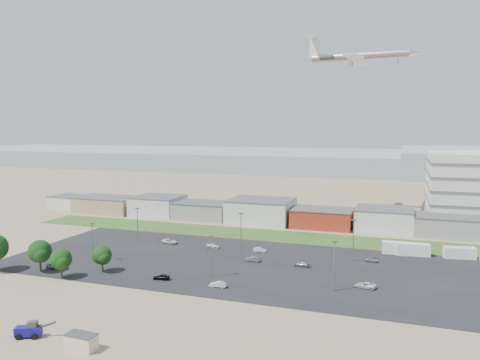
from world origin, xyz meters
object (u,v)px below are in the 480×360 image
at_px(parked_car_11, 260,250).
at_px(parked_car_12, 301,264).
at_px(airliner, 360,56).
at_px(parked_car_7, 253,259).
at_px(telehandler, 28,329).
at_px(parked_car_10, 53,266).
at_px(parked_car_13, 218,284).
at_px(parked_car_8, 372,260).
at_px(portable_shed, 81,342).
at_px(parked_car_0, 365,285).
at_px(parked_car_6, 213,246).
at_px(parked_car_3, 161,277).
at_px(parked_car_9, 169,241).
at_px(box_trailer_a, 399,248).

relative_size(parked_car_11, parked_car_12, 0.93).
bearing_deg(parked_car_11, airliner, -20.69).
height_order(airliner, parked_car_7, airliner).
bearing_deg(parked_car_11, telehandler, 158.06).
bearing_deg(parked_car_10, parked_car_13, -84.04).
xyz_separation_m(parked_car_7, parked_car_12, (12.50, -0.19, -0.08)).
bearing_deg(parked_car_11, parked_car_10, 121.73).
distance_m(parked_car_8, parked_car_12, 18.52).
distance_m(parked_car_8, parked_car_13, 41.97).
bearing_deg(portable_shed, telehandler, 179.11).
relative_size(parked_car_0, parked_car_11, 1.22).
relative_size(airliner, parked_car_7, 11.22).
height_order(parked_car_0, parked_car_13, parked_car_0).
height_order(airliner, parked_car_8, airliner).
distance_m(portable_shed, parked_car_6, 62.72).
relative_size(parked_car_0, parked_car_3, 1.15).
bearing_deg(parked_car_6, parked_car_11, -85.66).
relative_size(telehandler, airliner, 0.15).
distance_m(parked_car_0, parked_car_6, 47.23).
bearing_deg(parked_car_0, parked_car_7, -103.36).
distance_m(parked_car_6, parked_car_7, 17.12).
height_order(parked_car_7, parked_car_9, parked_car_9).
height_order(box_trailer_a, parked_car_9, box_trailer_a).
bearing_deg(portable_shed, parked_car_10, 138.38).
relative_size(parked_car_6, parked_car_12, 1.00).
relative_size(parked_car_12, parked_car_13, 1.06).
relative_size(telehandler, parked_car_11, 1.79).
distance_m(telehandler, parked_car_6, 62.24).
height_order(portable_shed, parked_car_3, portable_shed).
xyz_separation_m(parked_car_0, parked_car_6, (-42.70, 20.17, -0.05)).
relative_size(portable_shed, parked_car_12, 1.27).
relative_size(parked_car_8, parked_car_11, 0.91).
xyz_separation_m(parked_car_8, parked_car_13, (-29.38, -29.98, 0.05)).
height_order(parked_car_12, parked_car_13, parked_car_13).
bearing_deg(box_trailer_a, parked_car_8, -122.44).
bearing_deg(parked_car_10, parked_car_3, -82.62).
bearing_deg(telehandler, parked_car_6, 61.83).
relative_size(airliner, parked_car_10, 10.76).
bearing_deg(parked_car_3, parked_car_9, -160.25).
distance_m(parked_car_6, parked_car_9, 14.06).
bearing_deg(parked_car_6, parked_car_8, -86.81).
bearing_deg(parked_car_10, parked_car_11, -48.87).
distance_m(portable_shed, parked_car_3, 33.66).
distance_m(parked_car_6, parked_car_10, 41.80).
xyz_separation_m(airliner, parked_car_13, (-19.19, -94.99, -59.55)).
bearing_deg(parked_car_13, parked_car_3, -95.03).
bearing_deg(parked_car_0, portable_shed, -34.19).
xyz_separation_m(parked_car_0, parked_car_3, (-43.01, -9.08, -0.06)).
height_order(parked_car_9, parked_car_10, parked_car_9).
bearing_deg(parked_car_10, parked_car_9, -20.22).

